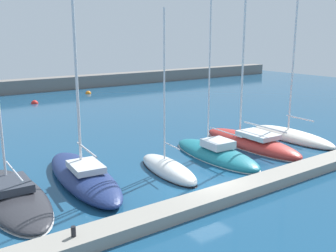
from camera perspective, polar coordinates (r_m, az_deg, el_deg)
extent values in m
plane|color=navy|center=(22.89, 5.35, -8.98)|extent=(120.00, 120.00, 0.00)
cube|color=gray|center=(21.52, 8.66, -9.71)|extent=(34.92, 1.52, 0.60)
cube|color=slate|center=(62.28, -22.50, 5.20)|extent=(108.00, 2.66, 1.97)
ellipsoid|color=#2D2D33|center=(22.85, -21.61, -9.51)|extent=(3.49, 9.81, 0.81)
ellipsoid|color=silver|center=(22.90, -21.58, -9.84)|extent=(3.52, 9.91, 0.12)
cylinder|color=silver|center=(21.33, -21.43, -6.08)|extent=(0.22, 3.53, 0.09)
cube|color=#333842|center=(22.82, -21.86, -7.90)|extent=(2.02, 2.59, 0.42)
ellipsoid|color=navy|center=(24.19, -12.20, -7.15)|extent=(3.83, 10.29, 1.22)
cylinder|color=silver|center=(22.81, -11.75, -3.36)|extent=(0.45, 3.35, 0.11)
cube|color=silver|center=(23.38, -11.83, -5.79)|extent=(1.93, 2.59, 0.37)
ellipsoid|color=white|center=(25.16, 0.00, -6.28)|extent=(2.48, 6.29, 1.17)
ellipsoid|color=black|center=(25.23, 0.00, -6.72)|extent=(2.51, 6.35, 0.12)
cylinder|color=silver|center=(24.32, -0.54, 5.80)|extent=(0.10, 0.10, 9.35)
cylinder|color=silver|center=(24.27, 0.53, -2.87)|extent=(0.27, 1.88, 0.07)
ellipsoid|color=#19707F|center=(28.49, 6.89, -4.09)|extent=(3.37, 8.64, 1.16)
ellipsoid|color=silver|center=(28.54, 6.88, -4.42)|extent=(3.40, 8.73, 0.12)
cylinder|color=silver|center=(27.94, 6.21, 15.06)|extent=(0.11, 0.11, 17.56)
cylinder|color=silver|center=(27.26, 8.31, -0.88)|extent=(0.28, 3.34, 0.07)
cube|color=silver|center=(28.07, 7.25, -2.55)|extent=(1.88, 2.03, 0.54)
ellipsoid|color=#B72D28|center=(31.63, 11.86, -2.40)|extent=(3.19, 9.88, 1.27)
ellipsoid|color=silver|center=(31.69, 11.84, -2.81)|extent=(3.23, 9.98, 0.12)
cylinder|color=silver|center=(31.37, 11.01, 13.54)|extent=(0.16, 0.16, 16.07)
cylinder|color=silver|center=(30.36, 13.77, -0.14)|extent=(0.30, 4.24, 0.11)
cube|color=silver|center=(30.91, 12.92, -1.26)|extent=(2.14, 3.04, 0.36)
ellipsoid|color=silver|center=(34.68, 17.50, -1.49)|extent=(3.07, 8.42, 1.15)
ellipsoid|color=black|center=(34.71, 17.48, -1.75)|extent=(3.10, 8.50, 0.12)
cylinder|color=silver|center=(33.90, 17.89, 11.66)|extent=(0.15, 0.15, 14.61)
cylinder|color=silver|center=(33.86, 18.60, 1.06)|extent=(0.29, 2.73, 0.11)
sphere|color=red|center=(52.54, -18.76, 3.09)|extent=(0.88, 0.88, 0.88)
sphere|color=orange|center=(59.27, -11.47, 4.61)|extent=(0.84, 0.84, 0.84)
cylinder|color=black|center=(16.94, -13.54, -14.64)|extent=(0.20, 0.20, 0.44)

